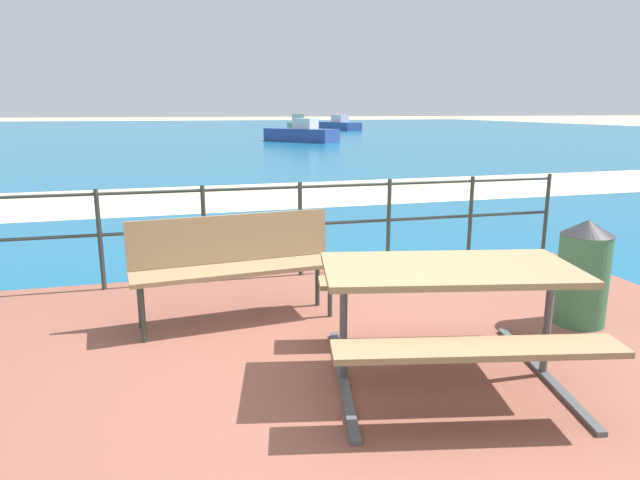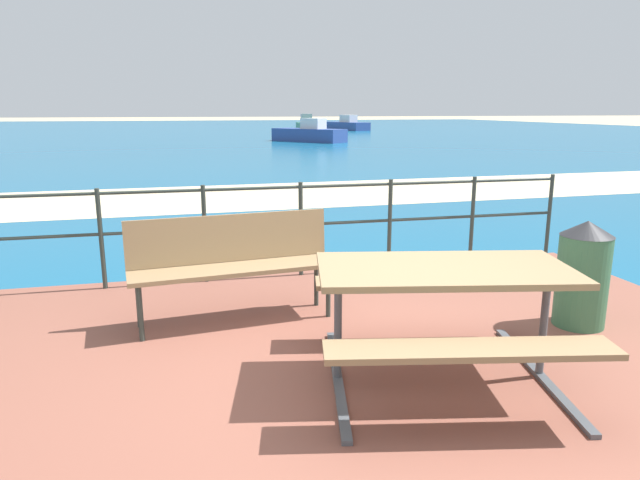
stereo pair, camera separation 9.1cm
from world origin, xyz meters
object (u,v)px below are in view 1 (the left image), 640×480
Objects in this scene: boat_mid at (299,127)px; boat_far at (337,125)px; picnic_table at (448,292)px; trash_bin at (583,272)px; park_bench at (234,257)px; boat_near at (300,134)px.

boat_far is at bearing 141.78° from boat_mid.
picnic_table is 1.63m from trash_bin.
trash_bin is (2.71, -0.81, -0.10)m from park_bench.
picnic_table is at bearing -158.23° from trash_bin.
boat_mid is (6.14, 38.34, -0.05)m from trash_bin.
trash_bin is 27.09m from boat_near.
boat_far is (11.92, 43.34, -0.24)m from picnic_table.
park_bench is at bearing 141.70° from picnic_table.
park_bench is 0.40× the size of boat_near.
trash_bin is 0.16× the size of boat_far.
boat_near is 0.92× the size of boat_mid.
boat_near is (5.18, 27.45, -0.22)m from picnic_table.
picnic_table is 1.85m from park_bench.
picnic_table is at bearing 146.36° from boat_far.
boat_mid reaches higher than boat_far.
boat_near reaches higher than picnic_table.
park_bench is 1.97× the size of trash_bin.
boat_far reaches higher than park_bench.
boat_near reaches higher than park_bench.
boat_near is at bearing -6.14° from boat_mid.
trash_bin is 0.19× the size of boat_mid.
park_bench is at bearing -7.29° from boat_mid.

